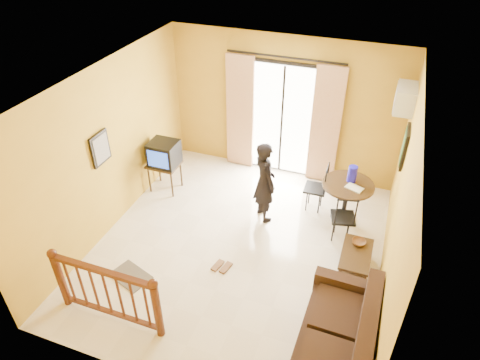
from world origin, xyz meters
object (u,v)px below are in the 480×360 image
(sofa, at_px, (339,345))
(standing_person, at_px, (265,182))
(television, at_px, (164,153))
(coffee_table, at_px, (355,259))
(dining_table, at_px, (347,191))

(sofa, bearing_deg, standing_person, 126.75)
(television, xyz_separation_m, coffee_table, (3.72, -0.92, -0.57))
(coffee_table, bearing_deg, sofa, -89.73)
(coffee_table, height_order, standing_person, standing_person)
(dining_table, bearing_deg, sofa, -82.77)
(dining_table, relative_size, standing_person, 0.59)
(television, xyz_separation_m, dining_table, (3.36, 0.30, -0.23))
(television, distance_m, standing_person, 2.02)
(sofa, relative_size, standing_person, 1.24)
(sofa, distance_m, standing_person, 2.98)
(television, xyz_separation_m, standing_person, (2.01, -0.16, -0.06))
(dining_table, xyz_separation_m, sofa, (0.36, -2.86, -0.25))
(television, relative_size, dining_table, 0.58)
(dining_table, relative_size, coffee_table, 1.11)
(television, height_order, sofa, television)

